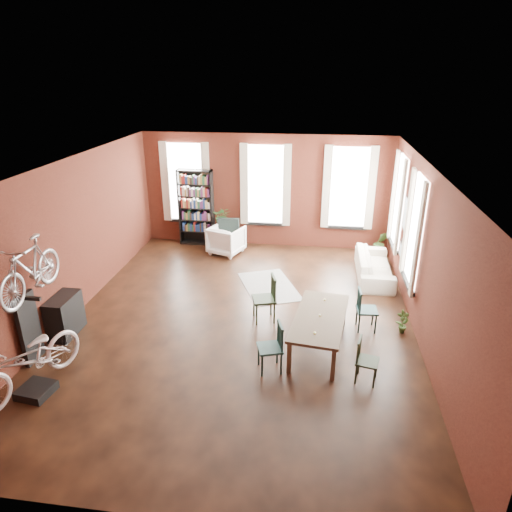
% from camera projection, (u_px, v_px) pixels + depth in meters
% --- Properties ---
extents(room, '(9.00, 9.04, 3.22)m').
position_uv_depth(room, '(255.00, 214.00, 9.12)').
color(room, black).
rests_on(room, ground).
extents(dining_table, '(1.14, 2.05, 0.67)m').
position_uv_depth(dining_table, '(319.00, 332.00, 8.42)').
color(dining_table, '#4B3D2D').
rests_on(dining_table, ground).
extents(dining_chair_a, '(0.51, 0.51, 0.88)m').
position_uv_depth(dining_chair_a, '(270.00, 348.00, 7.76)').
color(dining_chair_a, '#193735').
rests_on(dining_chair_a, ground).
extents(dining_chair_b, '(0.56, 0.56, 0.97)m').
position_uv_depth(dining_chair_b, '(264.00, 299.00, 9.30)').
color(dining_chair_b, '#1E2E1B').
rests_on(dining_chair_b, ground).
extents(dining_chair_c, '(0.43, 0.43, 0.78)m').
position_uv_depth(dining_chair_c, '(367.00, 361.00, 7.49)').
color(dining_chair_c, '#1F301C').
rests_on(dining_chair_c, ground).
extents(dining_chair_d, '(0.43, 0.43, 0.86)m').
position_uv_depth(dining_chair_d, '(367.00, 310.00, 8.99)').
color(dining_chair_d, '#173232').
rests_on(dining_chair_d, ground).
extents(bookshelf, '(1.00, 0.32, 2.20)m').
position_uv_depth(bookshelf, '(196.00, 208.00, 13.17)').
color(bookshelf, black).
rests_on(bookshelf, ground).
extents(white_armchair, '(1.06, 1.03, 0.86)m').
position_uv_depth(white_armchair, '(226.00, 239.00, 12.72)').
color(white_armchair, white).
rests_on(white_armchair, ground).
extents(cream_sofa, '(0.61, 2.08, 0.81)m').
position_uv_depth(cream_sofa, '(375.00, 262.00, 11.25)').
color(cream_sofa, beige).
rests_on(cream_sofa, ground).
extents(striped_rug, '(1.74, 2.09, 0.01)m').
position_uv_depth(striped_rug, '(269.00, 286.00, 10.90)').
color(striped_rug, black).
rests_on(striped_rug, ground).
extents(bike_trainer, '(0.55, 0.55, 0.14)m').
position_uv_depth(bike_trainer, '(36.00, 390.00, 7.30)').
color(bike_trainer, black).
rests_on(bike_trainer, ground).
extents(bike_wall_rack, '(0.16, 0.60, 1.30)m').
position_uv_depth(bike_wall_rack, '(29.00, 328.00, 7.94)').
color(bike_wall_rack, black).
rests_on(bike_wall_rack, ground).
extents(console_table, '(0.40, 0.80, 0.80)m').
position_uv_depth(console_table, '(65.00, 315.00, 8.85)').
color(console_table, black).
rests_on(console_table, ground).
extents(plant_stand, '(0.34, 0.34, 0.65)m').
position_uv_depth(plant_stand, '(224.00, 236.00, 13.20)').
color(plant_stand, black).
rests_on(plant_stand, ground).
extents(plant_by_sofa, '(0.40, 0.70, 0.31)m').
position_uv_depth(plant_by_sofa, '(380.00, 249.00, 12.72)').
color(plant_by_sofa, '#335A24').
rests_on(plant_by_sofa, ground).
extents(plant_small, '(0.40, 0.54, 0.17)m').
position_uv_depth(plant_small, '(402.00, 329.00, 8.99)').
color(plant_small, '#355B24').
rests_on(plant_small, ground).
extents(bicycle_floor, '(0.98, 1.20, 1.96)m').
position_uv_depth(bicycle_floor, '(22.00, 335.00, 6.87)').
color(bicycle_floor, beige).
rests_on(bicycle_floor, bike_trainer).
extents(bicycle_hung, '(0.47, 1.00, 1.66)m').
position_uv_depth(bicycle_hung, '(26.00, 250.00, 7.34)').
color(bicycle_hung, '#A5A8AD').
rests_on(bicycle_hung, bike_wall_rack).
extents(plant_on_stand, '(0.53, 0.58, 0.43)m').
position_uv_depth(plant_on_stand, '(222.00, 218.00, 13.00)').
color(plant_on_stand, '#265823').
rests_on(plant_on_stand, plant_stand).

